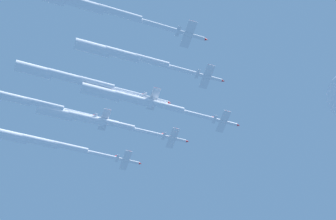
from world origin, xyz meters
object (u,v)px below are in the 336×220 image
object	(u,v)px
jet_port_inner	(87,119)
jet_port_mid	(66,77)
jet_lead	(134,100)
jet_starboard_mid	(41,142)
jet_port_outer	(82,4)
jet_starboard_outer	(13,98)
jet_starboard_inner	(123,55)

from	to	relation	value
jet_port_inner	jet_port_mid	bearing A→B (deg)	82.79
jet_lead	jet_port_inner	distance (m)	20.11
jet_starboard_mid	jet_port_outer	size ratio (longest dim) A/B	0.99
jet_port_mid	jet_starboard_mid	size ratio (longest dim) A/B	0.95
jet_lead	jet_port_mid	size ratio (longest dim) A/B	1.07
jet_port_outer	jet_starboard_outer	size ratio (longest dim) A/B	1.01
jet_port_inner	jet_starboard_outer	world-z (taller)	jet_starboard_outer
jet_starboard_inner	jet_starboard_mid	distance (m)	49.97
jet_starboard_mid	jet_starboard_inner	bearing A→B (deg)	136.03
jet_port_outer	jet_port_inner	bearing A→B (deg)	-78.50
jet_starboard_inner	jet_port_mid	bearing A→B (deg)	-20.22
jet_port_mid	jet_port_inner	bearing A→B (deg)	-97.21
jet_port_mid	jet_starboard_outer	size ratio (longest dim) A/B	0.95
jet_port_mid	jet_starboard_inner	bearing A→B (deg)	159.78
jet_port_inner	jet_port_outer	size ratio (longest dim) A/B	0.99
jet_port_outer	jet_lead	bearing A→B (deg)	-101.56
jet_port_mid	jet_port_outer	size ratio (longest dim) A/B	0.94
jet_port_inner	jet_starboard_inner	xyz separation A→B (m)	(-17.54, 26.64, 0.69)
jet_lead	jet_port_mid	distance (m)	22.93
jet_lead	jet_starboard_inner	xyz separation A→B (m)	(0.37, 17.62, 2.16)
jet_starboard_outer	jet_port_mid	bearing A→B (deg)	159.45
jet_lead	jet_starboard_inner	world-z (taller)	jet_starboard_inner
jet_starboard_mid	jet_port_outer	xyz separation A→B (m)	(-28.23, 56.46, 0.33)
jet_starboard_mid	jet_starboard_outer	size ratio (longest dim) A/B	1.00
jet_starboard_mid	jet_port_inner	bearing A→B (deg)	156.44
jet_starboard_mid	jet_port_outer	distance (m)	63.12
jet_starboard_inner	jet_port_outer	distance (m)	23.23
jet_lead	jet_starboard_inner	distance (m)	17.75
jet_port_mid	jet_starboard_outer	bearing A→B (deg)	-20.55
jet_port_inner	jet_lead	bearing A→B (deg)	153.28
jet_lead	jet_port_inner	xyz separation A→B (m)	(17.92, -9.02, 1.47)
jet_port_mid	jet_starboard_outer	distance (m)	21.50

